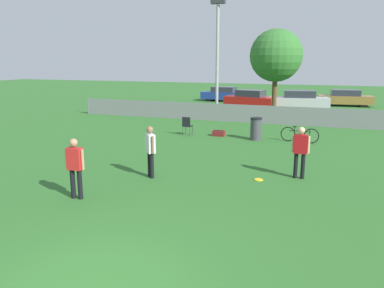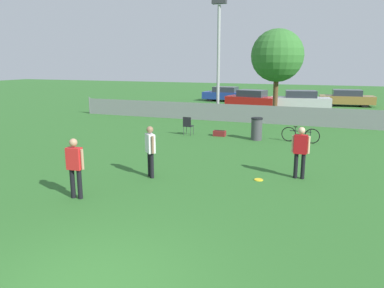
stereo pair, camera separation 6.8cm
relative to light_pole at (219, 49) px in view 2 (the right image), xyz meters
The scene contains 16 objects.
ground_plane 19.75m from the light_pole, 79.25° to the right, with size 120.00×120.00×0.00m, color #2D6628.
fence_backline 5.39m from the light_pole, 14.01° to the right, with size 26.07×0.07×1.21m.
light_pole is the anchor object (origin of this frame).
tree_near_pole 3.84m from the light_pole, 24.15° to the left, with size 3.38×3.38×5.77m.
player_receiver_white 13.63m from the light_pole, 82.43° to the right, with size 0.44×0.44×1.68m.
player_thrower_red 15.93m from the light_pole, 87.37° to the right, with size 0.56×0.25×1.68m.
player_defender_red 13.54m from the light_pole, 61.44° to the right, with size 0.56×0.22×1.68m.
frisbee_disc 13.90m from the light_pole, 67.27° to the right, with size 0.28×0.28×0.03m.
folding_chair_sideline 7.15m from the light_pole, 87.73° to the right, with size 0.45×0.45×0.95m.
bicycle_sideline 9.14m from the light_pole, 44.89° to the right, with size 1.76×0.44×0.74m.
trash_bin 8.05m from the light_pole, 57.59° to the right, with size 0.55×0.55×1.08m.
gear_bag_sideline 7.33m from the light_pole, 72.02° to the right, with size 0.61×0.33×0.30m.
parked_car_blue 11.98m from the light_pole, 103.33° to the left, with size 4.23×1.93×1.38m.
parked_car_red 7.88m from the light_pole, 83.24° to the left, with size 4.37×2.44×1.45m.
parked_car_silver 9.64m from the light_pole, 58.84° to the left, with size 4.80×2.45×1.45m.
parked_car_tan 14.08m from the light_pole, 53.40° to the left, with size 4.53×2.12×1.38m.
Camera 2 is at (3.56, -4.60, 3.67)m, focal length 35.00 mm.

